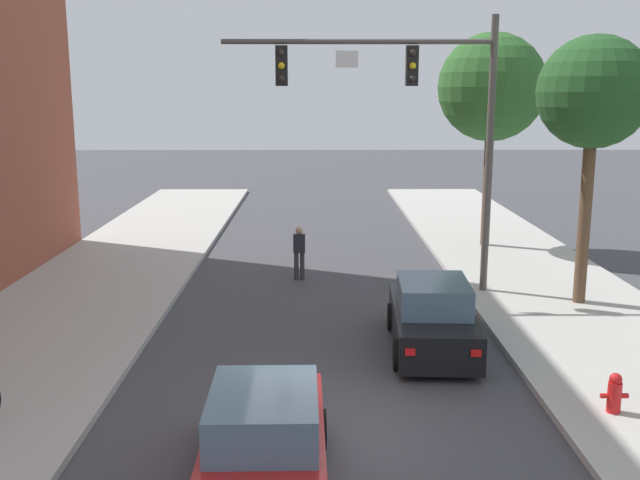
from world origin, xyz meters
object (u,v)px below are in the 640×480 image
car_following_red (265,447)px  street_tree_second (594,94)px  traffic_signal_mast (414,102)px  street_tree_third (492,88)px  pedestrian_crossing_road (299,250)px  car_lead_black (432,318)px  fire_hydrant (615,393)px

car_following_red → street_tree_second: bearing=49.6°
car_following_red → traffic_signal_mast: bearing=72.0°
traffic_signal_mast → street_tree_third: size_ratio=0.99×
traffic_signal_mast → pedestrian_crossing_road: bearing=150.8°
car_lead_black → street_tree_third: (3.60, 10.54, 5.05)m
pedestrian_crossing_road → fire_hydrant: 11.34m
car_following_red → street_tree_second: size_ratio=0.62×
traffic_signal_mast → car_lead_black: bearing=-90.7°
car_following_red → fire_hydrant: 6.39m
car_lead_black → car_following_red: size_ratio=1.01×
street_tree_second → street_tree_third: bearing=96.5°
traffic_signal_mast → pedestrian_crossing_road: 5.73m
car_following_red → pedestrian_crossing_road: size_ratio=2.60×
car_following_red → fire_hydrant: (5.95, 2.33, -0.22)m
pedestrian_crossing_road → street_tree_second: size_ratio=0.24×
pedestrian_crossing_road → street_tree_third: street_tree_third is taller
traffic_signal_mast → car_following_red: (-3.37, -10.35, -4.66)m
car_following_red → street_tree_third: street_tree_third is taller
car_following_red → fire_hydrant: bearing=21.4°
fire_hydrant → street_tree_third: street_tree_third is taller
fire_hydrant → street_tree_second: bearing=75.1°
car_lead_black → pedestrian_crossing_road: (-3.09, 6.16, 0.19)m
street_tree_second → traffic_signal_mast: bearing=164.3°
street_tree_third → car_lead_black: bearing=-108.9°
car_lead_black → street_tree_second: bearing=35.5°
car_following_red → pedestrian_crossing_road: 12.11m
car_lead_black → traffic_signal_mast: bearing=89.3°
traffic_signal_mast → street_tree_third: 7.10m
car_lead_black → street_tree_third: size_ratio=0.57×
pedestrian_crossing_road → fire_hydrant: pedestrian_crossing_road is taller
street_tree_third → pedestrian_crossing_road: bearing=-146.8°
car_lead_black → street_tree_second: street_tree_second is taller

